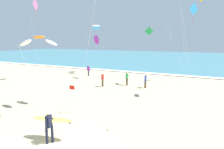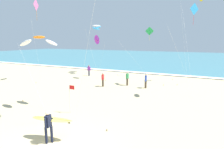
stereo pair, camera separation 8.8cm
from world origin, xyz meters
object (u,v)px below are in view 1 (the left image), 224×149
Objects in this scene: bystander_red_top at (103,79)px; bystander_purple_top at (88,70)px; kite_arc_amber_far at (39,41)px; surfer_lead at (51,122)px; lifeguard_flag at (71,96)px; kite_arc_ivory_high at (96,27)px; kite_delta_violet_near at (97,40)px; kite_diamond_rose_mid at (35,7)px; kite_diamond_emerald_close at (148,33)px; bystander_green_top at (127,78)px; kite_diamond_cobalt_low at (193,11)px; bystander_blue_top at (145,81)px.

bystander_purple_top is at bearing 135.34° from bystander_red_top.
bystander_red_top is at bearing 83.20° from kite_arc_amber_far.
bystander_red_top is (-2.96, 11.30, -0.23)m from surfer_lead.
kite_arc_amber_far reaches higher than lifeguard_flag.
bystander_red_top is at bearing -56.01° from kite_arc_ivory_high.
kite_delta_violet_near is 11.68m from kite_arc_amber_far.
kite_diamond_emerald_close is (11.78, 8.47, -2.91)m from kite_diamond_rose_mid.
kite_diamond_emerald_close is 4.40× the size of bystander_green_top.
kite_diamond_rose_mid is 8.96m from kite_arc_ivory_high.
bystander_blue_top is at bearing -127.93° from kite_diamond_cobalt_low.
kite_arc_amber_far reaches higher than bystander_purple_top.
bystander_red_top is at bearing -163.71° from bystander_blue_top.
kite_arc_ivory_high is 12.76m from bystander_blue_top.
surfer_lead is 19.86m from kite_diamond_emerald_close.
kite_diamond_cobalt_low is (13.47, -0.71, 1.40)m from kite_arc_ivory_high.
lifeguard_flag is (-7.07, -14.31, -7.22)m from kite_diamond_cobalt_low.
bystander_blue_top is (7.27, -2.28, -4.41)m from kite_delta_violet_near.
bystander_blue_top and bystander_purple_top have the same top height.
bystander_blue_top is (13.34, 1.92, -8.26)m from kite_diamond_rose_mid.
kite_arc_amber_far is at bearing -123.44° from kite_diamond_cobalt_low.
kite_diamond_cobalt_low reaches higher than kite_arc_ivory_high.
kite_diamond_rose_mid reaches higher than kite_delta_violet_near.
bystander_blue_top is 10.04m from bystander_purple_top.
kite_diamond_emerald_close reaches higher than bystander_red_top.
bystander_purple_top is (-13.46, -1.71, -7.67)m from kite_diamond_cobalt_low.
lifeguard_flag reaches higher than bystander_purple_top.
bystander_blue_top is 9.62m from lifeguard_flag.
kite_diamond_cobalt_low is 5.94× the size of bystander_blue_top.
bystander_red_top is at bearing -142.83° from kite_diamond_cobalt_low.
kite_diamond_rose_mid is at bearing -144.27° from kite_diamond_emerald_close.
kite_delta_violet_near is 0.62× the size of kite_diamond_cobalt_low.
kite_diamond_emerald_close is 3.33× the size of lifeguard_flag.
kite_delta_violet_near is at bearing 162.57° from bystander_blue_top.
bystander_green_top is at bearing 11.56° from kite_diamond_rose_mid.
kite_diamond_rose_mid reaches higher than surfer_lead.
lifeguard_flag reaches higher than bystander_red_top.
kite_diamond_emerald_close is 4.40× the size of bystander_purple_top.
kite_delta_violet_near reaches higher than bystander_blue_top.
kite_arc_amber_far is at bearing -104.00° from kite_diamond_emerald_close.
bystander_blue_top is at bearing 82.82° from surfer_lead.
bystander_green_top and bystander_red_top have the same top height.
kite_arc_ivory_high is (-3.93, 15.16, 1.99)m from kite_arc_amber_far.
kite_diamond_rose_mid is at bearing -176.16° from bystander_red_top.
kite_diamond_cobalt_low is at bearing 37.17° from bystander_red_top.
surfer_lead is at bearing -90.10° from kite_diamond_emerald_close.
kite_diamond_emerald_close reaches higher than bystander_green_top.
kite_arc_amber_far is at bearing -75.48° from kite_arc_ivory_high.
kite_diamond_cobalt_low is at bearing -3.01° from kite_arc_ivory_high.
kite_arc_amber_far is 17.65m from kite_diamond_cobalt_low.
lifeguard_flag is (1.53, -7.79, 0.45)m from bystander_red_top.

